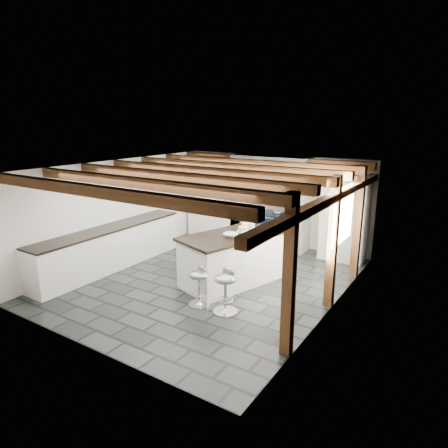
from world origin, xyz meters
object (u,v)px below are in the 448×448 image
Objects in this scene: bar_stool_near at (226,285)px; bar_stool_far at (200,281)px; kitchen_island at (232,258)px; range_cooker at (269,228)px.

bar_stool_near reaches higher than bar_stool_far.
range_cooker is at bearing 117.81° from kitchen_island.
kitchen_island reaches higher than bar_stool_far.
kitchen_island is 3.10× the size of bar_stool_far.
bar_stool_near is at bearing 24.94° from bar_stool_far.
bar_stool_near is (0.59, -1.14, -0.03)m from kitchen_island.
kitchen_island reaches higher than range_cooker.
bar_stool_near is (1.05, -3.70, 0.02)m from range_cooker.
bar_stool_near is 0.53m from bar_stool_far.
range_cooker is 1.37× the size of bar_stool_far.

